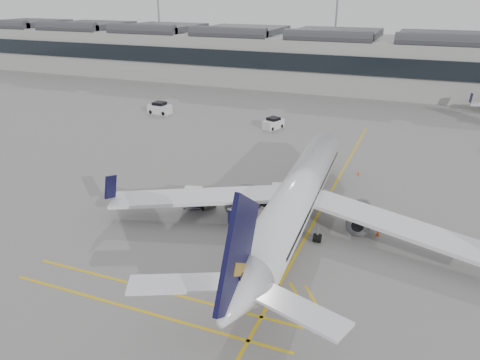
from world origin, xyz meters
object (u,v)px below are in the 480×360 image
at_px(belt_loader, 267,216).
at_px(ramp_agent_a, 254,207).
at_px(pushback_tug, 203,200).
at_px(baggage_cart_a, 244,201).
at_px(airliner_main, 296,199).
at_px(ramp_agent_b, 233,208).

relative_size(belt_loader, ramp_agent_a, 3.28).
height_order(belt_loader, ramp_agent_a, belt_loader).
height_order(ramp_agent_a, pushback_tug, ramp_agent_a).
height_order(belt_loader, pushback_tug, belt_loader).
distance_m(baggage_cart_a, ramp_agent_a, 1.49).
xyz_separation_m(airliner_main, baggage_cart_a, (-5.80, 1.87, -1.97)).
height_order(belt_loader, baggage_cart_a, belt_loader).
bearing_deg(airliner_main, baggage_cart_a, 159.29).
relative_size(ramp_agent_b, pushback_tug, 0.53).
height_order(ramp_agent_b, pushback_tug, ramp_agent_b).
height_order(belt_loader, ramp_agent_b, belt_loader).
bearing_deg(belt_loader, pushback_tug, 153.58).
bearing_deg(ramp_agent_b, ramp_agent_a, -176.33).
bearing_deg(belt_loader, baggage_cart_a, 134.07).
bearing_deg(airliner_main, pushback_tug, 169.95).
xyz_separation_m(ramp_agent_a, pushback_tug, (-5.63, -0.02, -0.19)).
bearing_deg(ramp_agent_a, pushback_tug, 130.29).
height_order(airliner_main, belt_loader, airliner_main).
xyz_separation_m(airliner_main, pushback_tug, (-10.09, 1.28, -2.40)).
bearing_deg(ramp_agent_b, pushback_tug, -30.36).
bearing_deg(ramp_agent_a, ramp_agent_b, 152.32).
distance_m(airliner_main, ramp_agent_b, 6.80).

